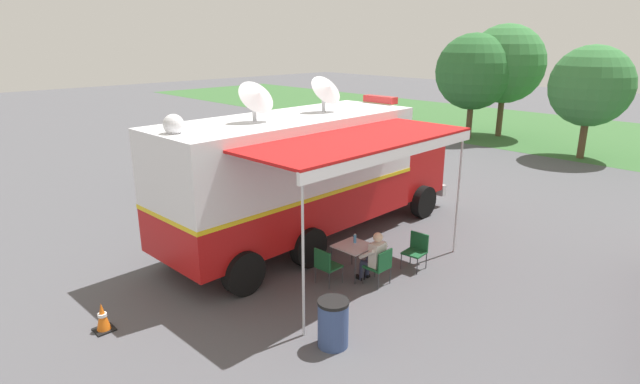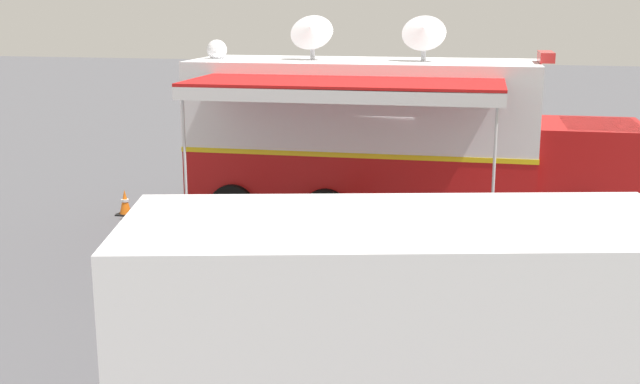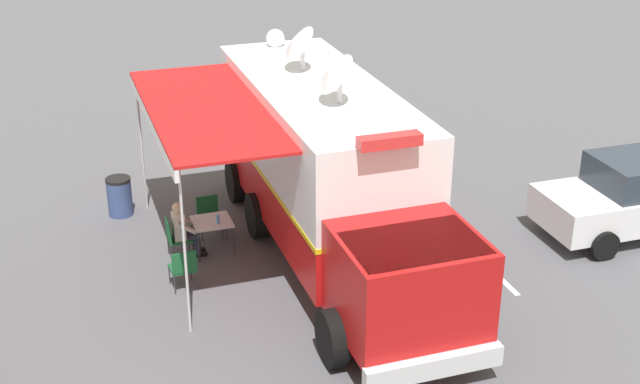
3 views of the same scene
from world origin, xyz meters
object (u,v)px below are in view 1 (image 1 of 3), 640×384
at_px(folding_chair_at_table, 381,264).
at_px(traffic_cone, 103,317).
at_px(command_truck, 311,171).
at_px(trash_bin, 333,323).
at_px(car_behind_truck, 209,162).
at_px(folding_chair_spare_by_truck, 417,248).
at_px(seated_responder, 374,256).
at_px(folding_chair_beside_table, 326,264).
at_px(water_bottle, 355,239).
at_px(folding_table, 354,248).

distance_m(folding_chair_at_table, traffic_cone, 5.84).
height_order(command_truck, trash_bin, command_truck).
xyz_separation_m(traffic_cone, car_behind_truck, (-7.40, 6.97, 0.60)).
bearing_deg(trash_bin, folding_chair_spare_by_truck, 103.63).
distance_m(seated_responder, car_behind_truck, 9.82).
distance_m(folding_chair_beside_table, trash_bin, 2.39).
distance_m(folding_chair_at_table, folding_chair_beside_table, 1.23).
xyz_separation_m(folding_chair_spare_by_truck, trash_bin, (0.92, -3.78, -0.06)).
bearing_deg(traffic_cone, command_truck, 96.15).
distance_m(water_bottle, trash_bin, 3.18).
distance_m(command_truck, folding_chair_spare_by_truck, 3.49).
relative_size(water_bottle, folding_chair_at_table, 0.26).
distance_m(folding_table, water_bottle, 0.24).
height_order(folding_chair_beside_table, car_behind_truck, car_behind_truck).
bearing_deg(folding_chair_spare_by_truck, folding_table, -120.78).
distance_m(water_bottle, seated_responder, 0.75).
relative_size(command_truck, car_behind_truck, 2.26).
relative_size(command_truck, folding_chair_beside_table, 11.00).
bearing_deg(seated_responder, car_behind_truck, 170.11).
xyz_separation_m(folding_chair_at_table, folding_chair_beside_table, (-0.87, -0.88, 0.00)).
distance_m(folding_chair_beside_table, car_behind_truck, 9.36).
bearing_deg(car_behind_truck, folding_chair_beside_table, -15.86).
height_order(folding_chair_at_table, trash_bin, trash_bin).
xyz_separation_m(folding_chair_spare_by_truck, traffic_cone, (-2.48, -6.63, -0.23)).
relative_size(folding_table, folding_chair_at_table, 0.95).
bearing_deg(command_truck, trash_bin, -38.35).
distance_m(folding_chair_at_table, seated_responder, 0.23).
bearing_deg(folding_chair_at_table, traffic_cone, -114.95).
bearing_deg(trash_bin, folding_table, 125.60).
xyz_separation_m(command_truck, folding_chair_spare_by_truck, (3.13, 0.58, -1.43)).
bearing_deg(traffic_cone, trash_bin, 39.99).
bearing_deg(command_truck, folding_chair_at_table, -13.62).
bearing_deg(seated_responder, traffic_cone, -113.27).
distance_m(folding_table, seated_responder, 0.61).
bearing_deg(trash_bin, car_behind_truck, 159.08).
xyz_separation_m(water_bottle, car_behind_truck, (-8.96, 1.56, 0.05)).
xyz_separation_m(seated_responder, trash_bin, (1.12, -2.44, -0.20)).
height_order(folding_table, traffic_cone, folding_table).
height_order(folding_table, trash_bin, trash_bin).
bearing_deg(folding_chair_at_table, folding_table, -178.06).
xyz_separation_m(folding_chair_spare_by_truck, car_behind_truck, (-9.87, 0.34, 0.37)).
xyz_separation_m(water_bottle, folding_chair_at_table, (0.90, -0.12, -0.32)).
bearing_deg(car_behind_truck, trash_bin, -20.92).
height_order(folding_chair_spare_by_truck, traffic_cone, folding_chair_spare_by_truck).
bearing_deg(water_bottle, car_behind_truck, 170.12).
distance_m(traffic_cone, car_behind_truck, 10.18).
relative_size(command_truck, folding_chair_spare_by_truck, 11.00).
relative_size(folding_table, water_bottle, 3.69).
height_order(folding_table, folding_chair_spare_by_truck, folding_chair_spare_by_truck).
distance_m(water_bottle, traffic_cone, 5.66).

